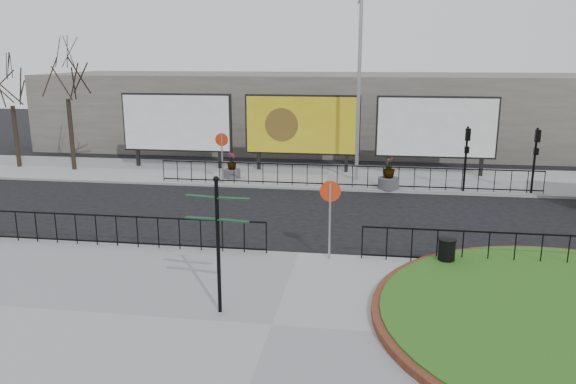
% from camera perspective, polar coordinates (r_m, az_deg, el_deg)
% --- Properties ---
extents(ground, '(90.00, 90.00, 0.00)m').
position_cam_1_polar(ground, '(18.11, 1.11, -6.51)').
color(ground, black).
rests_on(ground, ground).
extents(pavement_near, '(30.00, 10.00, 0.12)m').
position_cam_1_polar(pavement_near, '(13.56, -1.66, -13.55)').
color(pavement_near, gray).
rests_on(pavement_near, ground).
extents(pavement_far, '(44.00, 6.00, 0.12)m').
position_cam_1_polar(pavement_far, '(29.59, 4.08, 1.62)').
color(pavement_far, gray).
rests_on(pavement_far, ground).
extents(railing_near_left, '(10.00, 0.10, 1.10)m').
position_cam_1_polar(railing_near_left, '(19.28, -17.01, -3.76)').
color(railing_near_left, black).
rests_on(railing_near_left, pavement_near).
extents(railing_near_right, '(9.00, 0.10, 1.10)m').
position_cam_1_polar(railing_near_right, '(18.02, 22.06, -5.42)').
color(railing_near_right, black).
rests_on(railing_near_right, pavement_near).
extents(railing_far, '(18.00, 0.10, 1.10)m').
position_cam_1_polar(railing_far, '(26.77, 5.79, 1.62)').
color(railing_far, black).
rests_on(railing_far, pavement_far).
extents(speed_sign_far, '(0.64, 0.07, 2.47)m').
position_cam_1_polar(speed_sign_far, '(27.56, -6.73, 4.58)').
color(speed_sign_far, gray).
rests_on(speed_sign_far, pavement_far).
extents(speed_sign_near, '(0.64, 0.07, 2.47)m').
position_cam_1_polar(speed_sign_near, '(17.07, 4.31, -1.08)').
color(speed_sign_near, gray).
rests_on(speed_sign_near, pavement_near).
extents(billboard_left, '(6.20, 0.31, 4.10)m').
position_cam_1_polar(billboard_left, '(31.88, -11.23, 6.89)').
color(billboard_left, black).
rests_on(billboard_left, pavement_far).
extents(billboard_mid, '(6.20, 0.31, 4.10)m').
position_cam_1_polar(billboard_mid, '(30.27, 1.46, 6.80)').
color(billboard_mid, black).
rests_on(billboard_mid, pavement_far).
extents(billboard_right, '(6.20, 0.31, 4.10)m').
position_cam_1_polar(billboard_right, '(30.24, 14.82, 6.34)').
color(billboard_right, black).
rests_on(billboard_right, pavement_far).
extents(lamp_post, '(0.74, 0.18, 9.23)m').
position_cam_1_polar(lamp_post, '(27.90, 7.23, 10.69)').
color(lamp_post, gray).
rests_on(lamp_post, pavement_far).
extents(signal_pole_a, '(0.22, 0.26, 3.00)m').
position_cam_1_polar(signal_pole_a, '(26.88, 17.69, 4.18)').
color(signal_pole_a, black).
rests_on(signal_pole_a, pavement_far).
extents(signal_pole_b, '(0.22, 0.26, 3.00)m').
position_cam_1_polar(signal_pole_b, '(27.53, 23.87, 3.86)').
color(signal_pole_b, black).
rests_on(signal_pole_b, pavement_far).
extents(tree_left, '(2.00, 2.00, 7.00)m').
position_cam_1_polar(tree_left, '(32.73, -21.39, 8.19)').
color(tree_left, '#2D2119').
rests_on(tree_left, pavement_far).
extents(tree_mid, '(2.00, 2.00, 6.20)m').
position_cam_1_polar(tree_mid, '(34.87, -26.14, 7.36)').
color(tree_mid, '#2D2119').
rests_on(tree_mid, pavement_far).
extents(building_backdrop, '(40.00, 10.00, 5.00)m').
position_cam_1_polar(building_backdrop, '(39.10, 5.29, 8.18)').
color(building_backdrop, slate).
rests_on(building_backdrop, ground).
extents(fingerpost_sign, '(1.60, 0.41, 3.42)m').
position_cam_1_polar(fingerpost_sign, '(13.49, -7.15, -4.03)').
color(fingerpost_sign, black).
rests_on(fingerpost_sign, pavement_near).
extents(litter_bin, '(0.53, 0.53, 0.87)m').
position_cam_1_polar(litter_bin, '(17.39, 15.81, -5.97)').
color(litter_bin, black).
rests_on(litter_bin, pavement_near).
extents(planter_a, '(0.87, 0.87, 1.32)m').
position_cam_1_polar(planter_a, '(28.86, -5.72, 2.35)').
color(planter_a, '#4C4C4F').
rests_on(planter_a, pavement_far).
extents(planter_c, '(0.99, 0.99, 1.51)m').
position_cam_1_polar(planter_c, '(26.86, 10.19, 1.50)').
color(planter_c, '#4C4C4F').
rests_on(planter_c, pavement_far).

